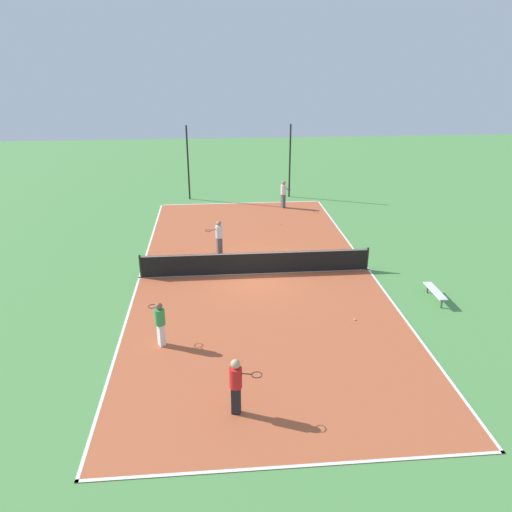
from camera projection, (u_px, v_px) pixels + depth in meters
name	position (u px, v px, depth m)	size (l,w,h in m)	color
ground_plane	(256.00, 274.00, 23.40)	(80.00, 80.00, 0.00)	#518E47
court_surface	(256.00, 274.00, 23.39)	(10.90, 23.73, 0.02)	#B75633
tennis_net	(256.00, 262.00, 23.18)	(10.70, 0.10, 1.11)	black
bench	(435.00, 292.00, 20.77)	(0.36, 1.68, 0.45)	silver
player_near_white	(284.00, 192.00, 32.87)	(0.71, 0.98, 1.82)	#4C4C51
player_coach_red	(236.00, 383.00, 13.95)	(0.98, 0.55, 1.80)	black
player_far_green	(160.00, 321.00, 17.31)	(0.75, 0.97, 1.68)	white
player_far_white	(219.00, 235.00, 25.23)	(0.99, 0.67, 1.79)	#4C4C51
tennis_ball_right_alley	(280.00, 224.00, 30.05)	(0.07, 0.07, 0.07)	#CCE033
tennis_ball_near_net	(355.00, 319.00, 19.28)	(0.07, 0.07, 0.07)	#CCE033
fence_post_back_left	(188.00, 163.00, 34.33)	(0.12, 0.12, 5.11)	black
fence_post_back_right	(290.00, 161.00, 34.91)	(0.12, 0.12, 5.11)	black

